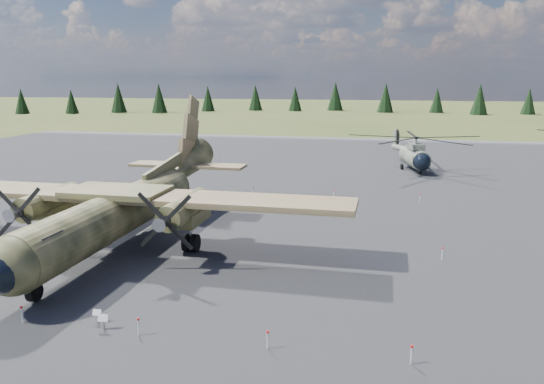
# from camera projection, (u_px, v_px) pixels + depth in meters

# --- Properties ---
(ground) EXTENTS (500.00, 500.00, 0.00)m
(ground) POSITION_uv_depth(u_px,v_px,m) (198.00, 244.00, 37.41)
(ground) COLOR brown
(ground) RESTS_ON ground
(apron) EXTENTS (120.00, 120.00, 0.04)m
(apron) POSITION_uv_depth(u_px,v_px,m) (237.00, 210.00, 46.97)
(apron) COLOR #545459
(apron) RESTS_ON ground
(transport_plane) EXTENTS (31.84, 29.01, 10.54)m
(transport_plane) POSITION_uv_depth(u_px,v_px,m) (126.00, 202.00, 36.70)
(transport_plane) COLOR #363A1F
(transport_plane) RESTS_ON ground
(helicopter_near) EXTENTS (20.48, 21.63, 4.34)m
(helicopter_near) POSITION_uv_depth(u_px,v_px,m) (415.00, 146.00, 66.00)
(helicopter_near) COLOR slate
(helicopter_near) RESTS_ON ground
(info_placard_left) EXTENTS (0.50, 0.27, 0.75)m
(info_placard_left) POSITION_uv_depth(u_px,v_px,m) (103.00, 320.00, 24.54)
(info_placard_left) COLOR gray
(info_placard_left) RESTS_ON ground
(info_placard_right) EXTENTS (0.43, 0.20, 0.66)m
(info_placard_right) POSITION_uv_depth(u_px,v_px,m) (97.00, 314.00, 25.28)
(info_placard_right) COLOR gray
(info_placard_right) RESTS_ON ground
(barrier_fence) EXTENTS (33.12, 29.62, 0.85)m
(barrier_fence) POSITION_uv_depth(u_px,v_px,m) (192.00, 237.00, 37.32)
(barrier_fence) COLOR silver
(barrier_fence) RESTS_ON ground
(treeline) EXTENTS (317.29, 320.87, 10.96)m
(treeline) POSITION_uv_depth(u_px,v_px,m) (288.00, 189.00, 32.61)
(treeline) COLOR black
(treeline) RESTS_ON ground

